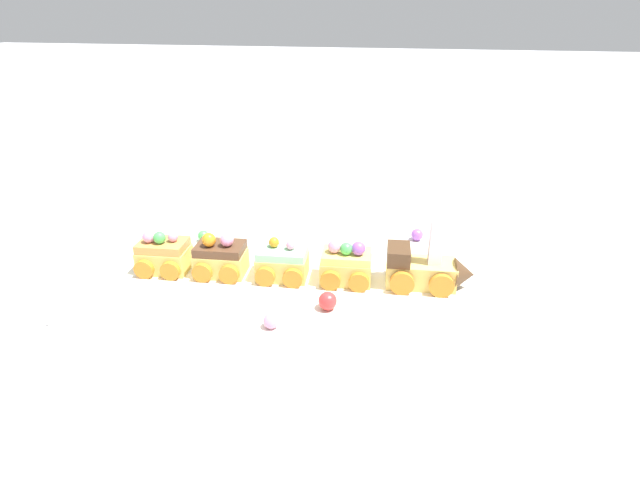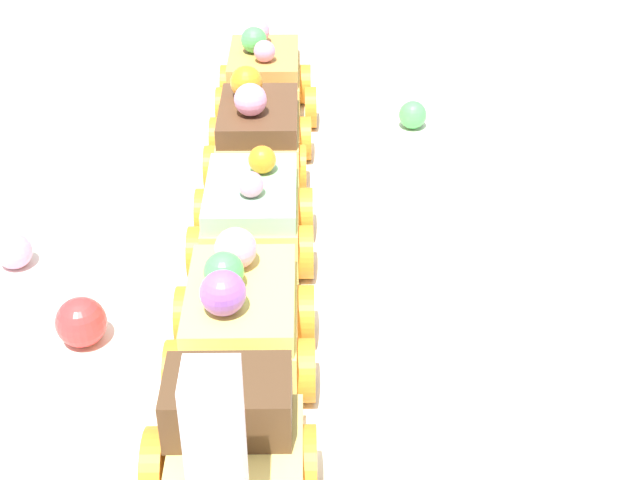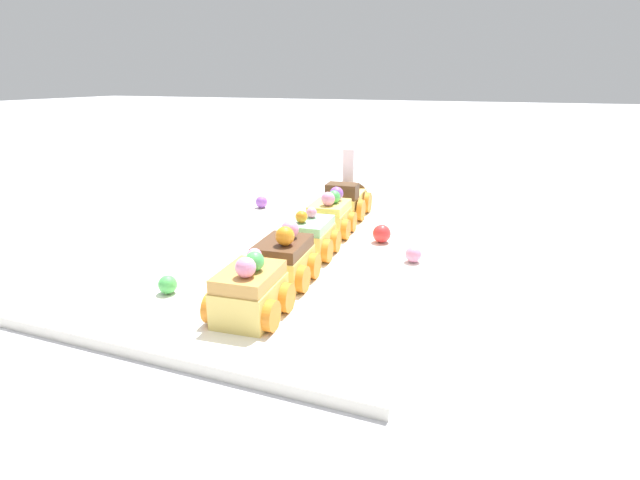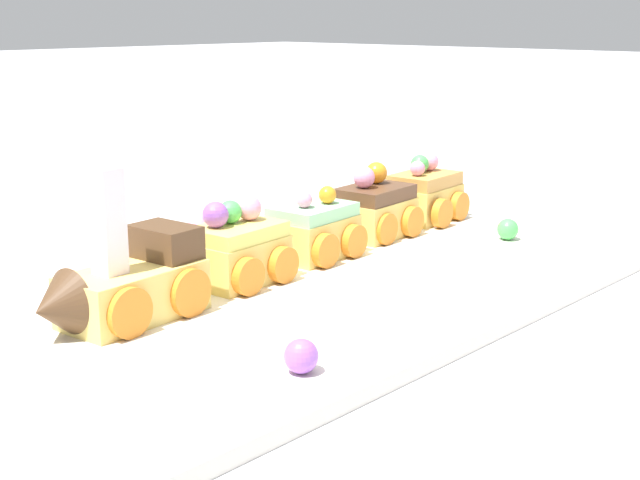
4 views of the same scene
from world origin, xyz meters
name	(u,v)px [view 2 (image 2 of 4)]	position (x,y,z in m)	size (l,w,h in m)	color
ground_plane	(284,301)	(0.00, 0.00, 0.00)	(10.00, 10.00, 0.00)	#B2B2B7
display_board	(284,293)	(0.00, 0.00, 0.01)	(0.63, 0.41, 0.01)	white
cake_car_lemon	(241,325)	(0.07, -0.01, 0.04)	(0.08, 0.08, 0.07)	#EACC66
cake_car_mint	(253,220)	(-0.03, -0.02, 0.04)	(0.08, 0.08, 0.06)	#EACC66
cake_car_chocolate	(259,138)	(-0.13, -0.03, 0.04)	(0.08, 0.08, 0.07)	#EACC66
cake_car_caramel	(264,82)	(-0.22, -0.04, 0.04)	(0.08, 0.08, 0.07)	#EACC66
gumball_red	(81,322)	(0.06, -0.10, 0.03)	(0.03, 0.03, 0.03)	red
gumball_pink	(14,251)	(-0.01, -0.16, 0.02)	(0.02, 0.02, 0.02)	pink
gumball_green	(413,115)	(-0.21, 0.08, 0.02)	(0.02, 0.02, 0.02)	#4CBC56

